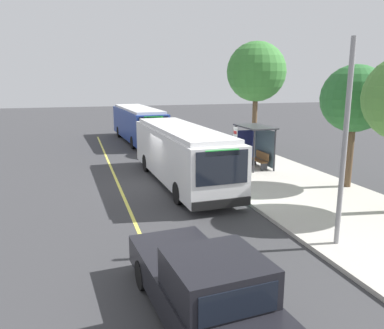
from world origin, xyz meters
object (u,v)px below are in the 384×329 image
at_px(transit_bus_second, 138,123).
at_px(pickup_truck, 203,286).
at_px(transit_bus_main, 181,153).
at_px(pedestrian_commuter, 224,157).
at_px(route_sign_post, 235,146).
at_px(waiting_bench, 260,160).

distance_m(transit_bus_second, pickup_truck, 25.92).
height_order(transit_bus_main, transit_bus_second, same).
bearing_deg(transit_bus_main, pedestrian_commuter, 104.28).
distance_m(transit_bus_main, pickup_truck, 11.84).
relative_size(route_sign_post, pedestrian_commuter, 1.66).
relative_size(transit_bus_main, waiting_bench, 6.75).
height_order(waiting_bench, pedestrian_commuter, pedestrian_commuter).
bearing_deg(route_sign_post, pickup_truck, -26.40).
relative_size(transit_bus_main, transit_bus_second, 0.98).
relative_size(transit_bus_second, pickup_truck, 1.99).
height_order(pickup_truck, route_sign_post, route_sign_post).
distance_m(transit_bus_main, pedestrian_commuter, 2.74).
bearing_deg(route_sign_post, transit_bus_second, -169.87).
bearing_deg(transit_bus_second, pickup_truck, -6.03).
distance_m(waiting_bench, pedestrian_commuter, 2.80).
height_order(transit_bus_main, pickup_truck, transit_bus_main).
relative_size(pickup_truck, waiting_bench, 3.47).
distance_m(transit_bus_main, transit_bus_second, 14.25).
bearing_deg(route_sign_post, pedestrian_commuter, -175.27).
bearing_deg(pedestrian_commuter, pickup_truck, -23.42).
bearing_deg(transit_bus_main, pickup_truck, -13.04).
bearing_deg(transit_bus_second, pedestrian_commuter, 10.65).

